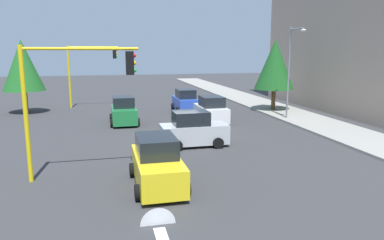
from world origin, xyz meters
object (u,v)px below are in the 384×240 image
object	(u,v)px
car_yellow	(157,164)
car_white	(211,111)
car_green	(124,112)
car_blue	(185,101)
traffic_signal_near_right	(72,85)
street_lamp_curbside	(292,63)
tree_roadside_mid	(275,64)
traffic_signal_far_right	(89,64)
car_silver	(193,130)
tree_opposite_side	(23,65)

from	to	relation	value
car_yellow	car_white	size ratio (longest dim) A/B	1.10
car_green	car_blue	world-z (taller)	same
car_white	car_blue	distance (m)	5.31
traffic_signal_near_right	street_lamp_curbside	distance (m)	17.71
traffic_signal_near_right	car_white	xyz separation A→B (m)	(-10.28, 8.86, -3.01)
traffic_signal_near_right	car_yellow	world-z (taller)	traffic_signal_near_right
street_lamp_curbside	tree_roadside_mid	distance (m)	4.47
traffic_signal_near_right	car_white	bearing A→B (deg)	139.23
traffic_signal_near_right	car_green	distance (m)	11.98
traffic_signal_far_right	tree_roadside_mid	size ratio (longest dim) A/B	0.92
traffic_signal_far_right	car_silver	xyz separation A→B (m)	(16.00, 6.01, -3.16)
car_silver	car_white	size ratio (longest dim) A/B	0.98
tree_opposite_side	street_lamp_curbside	bearing A→B (deg)	67.45
car_silver	car_white	bearing A→B (deg)	155.33
car_green	traffic_signal_far_right	bearing A→B (deg)	-163.40
traffic_signal_far_right	street_lamp_curbside	world-z (taller)	street_lamp_curbside
tree_roadside_mid	car_yellow	world-z (taller)	tree_roadside_mid
street_lamp_curbside	car_yellow	size ratio (longest dim) A/B	1.68
traffic_signal_near_right	tree_opposite_side	distance (m)	18.77
car_silver	car_blue	xyz separation A→B (m)	(-11.53, 2.09, 0.00)
traffic_signal_far_right	tree_roadside_mid	world-z (taller)	tree_roadside_mid
traffic_signal_far_right	traffic_signal_near_right	bearing A→B (deg)	0.10
traffic_signal_near_right	car_yellow	bearing A→B (deg)	62.24
car_white	car_yellow	bearing A→B (deg)	-25.65
car_white	car_blue	bearing A→B (deg)	-171.44
car_silver	car_yellow	bearing A→B (deg)	-26.72
tree_roadside_mid	car_blue	xyz separation A→B (m)	(-1.53, -7.60, -3.19)
car_yellow	tree_opposite_side	bearing A→B (deg)	-156.69
tree_roadside_mid	car_white	size ratio (longest dim) A/B	1.66
tree_opposite_side	car_silver	world-z (taller)	tree_opposite_side
car_white	tree_roadside_mid	bearing A→B (deg)	118.67
tree_opposite_side	car_white	world-z (taller)	tree_opposite_side
traffic_signal_near_right	car_blue	size ratio (longest dim) A/B	1.46
car_yellow	car_silver	bearing A→B (deg)	153.28
traffic_signal_near_right	car_white	world-z (taller)	traffic_signal_near_right
traffic_signal_near_right	tree_opposite_side	world-z (taller)	tree_opposite_side
car_white	car_silver	bearing A→B (deg)	-24.67
traffic_signal_far_right	car_silver	size ratio (longest dim) A/B	1.55
tree_roadside_mid	car_white	xyz separation A→B (m)	(3.72, -6.81, -3.19)
car_white	traffic_signal_far_right	bearing A→B (deg)	-137.53
traffic_signal_near_right	car_green	size ratio (longest dim) A/B	1.52
traffic_signal_near_right	tree_opposite_side	bearing A→B (deg)	-163.50
car_silver	car_blue	world-z (taller)	same
tree_opposite_side	car_blue	xyz separation A→B (m)	(2.47, 13.40, -3.14)
traffic_signal_near_right	tree_roadside_mid	size ratio (longest dim) A/B	0.88
traffic_signal_near_right	car_white	distance (m)	13.90
traffic_signal_near_right	street_lamp_curbside	world-z (taller)	street_lamp_curbside
car_yellow	car_blue	bearing A→B (deg)	163.97
traffic_signal_near_right	car_yellow	distance (m)	4.65
traffic_signal_far_right	car_yellow	xyz separation A→B (m)	(21.65, 3.17, -3.15)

